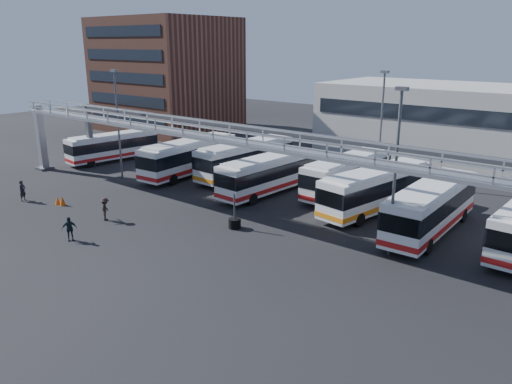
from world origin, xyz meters
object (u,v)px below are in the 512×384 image
Objects in this scene: bus_5 at (348,173)px; bus_7 at (431,206)px; pedestrian_c at (105,209)px; light_pole_mid at (396,165)px; bus_0 at (113,146)px; bus_3 at (246,158)px; pedestrian_d at (69,229)px; cone_right at (58,200)px; light_pole_back at (381,121)px; bus_4 at (270,173)px; light_pole_left at (118,119)px; tire_stack at (235,222)px; bus_6 at (377,188)px; cone_left at (62,201)px; pedestrian_a at (23,191)px; bus_2 at (189,156)px.

bus_5 is 10.02m from bus_7.
bus_5 is 20.05m from pedestrian_c.
light_pole_mid reaches higher than bus_0.
bus_0 reaches higher than pedestrian_c.
pedestrian_c is (-0.11, -15.90, -1.05)m from bus_3.
pedestrian_d is 8.56m from cone_right.
light_pole_back is 0.93× the size of bus_4.
light_pole_left is 1.00× the size of light_pole_mid.
tire_stack is at bearing 18.57° from cone_right.
light_pole_left is 8.63m from bus_0.
light_pole_back is 4.05× the size of tire_stack.
bus_5 is at bearing 151.64° from bus_7.
bus_6 is 1.00× the size of bus_7.
tire_stack is (-2.12, -12.28, -1.42)m from bus_5.
bus_0 is 0.93× the size of bus_4.
pedestrian_d reaches higher than cone_left.
pedestrian_d reaches higher than cone_right.
light_pole_back is 31.54m from pedestrian_a.
pedestrian_a is (6.37, -13.50, -0.81)m from bus_0.
bus_7 is at bearing -86.85° from pedestrian_a.
light_pole_left is at bearing 108.61° from cone_right.
pedestrian_c is at bearing -159.08° from light_pole_mid.
light_pole_mid is 21.20m from pedestrian_d.
bus_4 is at bearing -65.20° from pedestrian_c.
light_pole_left is 15.33× the size of cone_right.
bus_2 is at bearing -40.38° from pedestrian_a.
bus_6 is 6.66× the size of pedestrian_c.
bus_7 is (19.38, -3.48, 0.01)m from bus_3.
bus_2 is 13.28m from cone_left.
pedestrian_d is (-9.08, -20.83, -1.02)m from bus_5.
light_pole_left is 28.02m from light_pole_mid.
bus_3 is 15.94m from pedestrian_c.
light_pole_left is 29.14m from bus_7.
light_pole_left is 15.58m from bus_4.
bus_5 is 22.75m from pedestrian_d.
cone_right is at bearing -135.71° from bus_6.
bus_3 is 14.03m from tire_stack.
bus_3 is at bearing -43.92° from pedestrian_c.
light_pole_back reaches higher than cone_left.
bus_7 reaches higher than bus_3.
bus_3 is at bearing -176.95° from bus_6.
cone_left is (-1.01, -13.15, -1.55)m from bus_2.
light_pole_mid is 0.92× the size of bus_5.
pedestrian_d is at bearing -73.93° from bus_2.
bus_4 is at bearing 50.46° from cone_left.
bus_7 is (4.88, -1.82, 0.04)m from bus_6.
bus_7 is 24.28m from pedestrian_d.
bus_0 is 0.88× the size of bus_2.
bus_4 is 14.09m from pedestrian_c.
pedestrian_c is (-14.61, -14.24, -1.03)m from bus_6.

